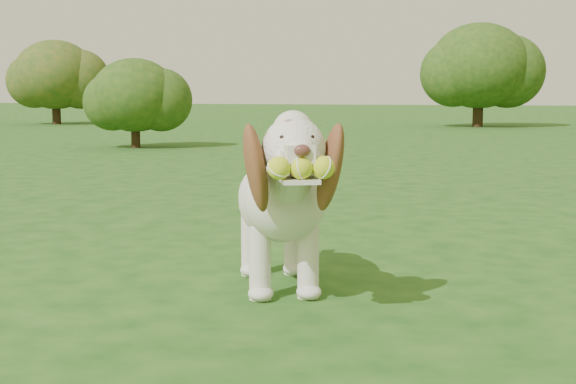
# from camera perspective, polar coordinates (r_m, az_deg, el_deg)

# --- Properties ---
(ground) EXTENTS (80.00, 80.00, 0.00)m
(ground) POSITION_cam_1_polar(r_m,az_deg,el_deg) (3.55, 3.58, -5.25)
(ground) COLOR #184413
(ground) RESTS_ON ground
(dog) EXTENTS (0.65, 1.04, 0.70)m
(dog) POSITION_cam_1_polar(r_m,az_deg,el_deg) (3.04, -0.54, -0.21)
(dog) COLOR silver
(dog) RESTS_ON ground
(shrub_a) EXTENTS (1.16, 1.16, 1.20)m
(shrub_a) POSITION_cam_1_polar(r_m,az_deg,el_deg) (10.97, -10.85, 6.78)
(shrub_a) COLOR #382314
(shrub_a) RESTS_ON ground
(shrub_i) EXTENTS (2.10, 2.10, 2.18)m
(shrub_i) POSITION_cam_1_polar(r_m,az_deg,el_deg) (17.45, 13.44, 8.72)
(shrub_i) COLOR #382314
(shrub_i) RESTS_ON ground
(shrub_g) EXTENTS (1.84, 1.84, 1.91)m
(shrub_g) POSITION_cam_1_polar(r_m,az_deg,el_deg) (19.13, -16.23, 8.01)
(shrub_g) COLOR #382314
(shrub_g) RESTS_ON ground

